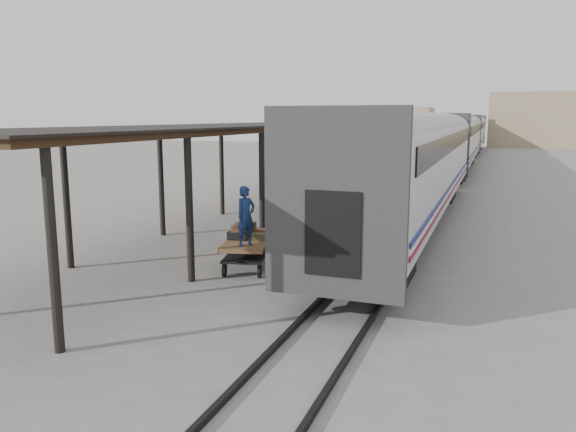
% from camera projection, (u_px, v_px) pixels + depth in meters
% --- Properties ---
extents(ground, '(160.00, 160.00, 0.00)m').
position_uv_depth(ground, '(265.00, 268.00, 16.76)').
color(ground, slate).
rests_on(ground, ground).
extents(train, '(3.45, 76.01, 4.01)m').
position_uv_depth(train, '(457.00, 138.00, 46.43)').
color(train, silver).
rests_on(train, ground).
extents(canopy, '(4.90, 64.30, 4.15)m').
position_uv_depth(canopy, '(351.00, 123.00, 39.40)').
color(canopy, '#422B19').
rests_on(canopy, ground).
extents(rails, '(1.54, 150.00, 0.12)m').
position_uv_depth(rails, '(455.00, 170.00, 47.08)').
color(rails, black).
rests_on(rails, ground).
extents(building_far, '(18.00, 10.00, 8.00)m').
position_uv_depth(building_far, '(553.00, 120.00, 83.37)').
color(building_far, tan).
rests_on(building_far, ground).
extents(building_left, '(12.00, 8.00, 6.00)m').
position_uv_depth(building_left, '(395.00, 126.00, 95.41)').
color(building_left, tan).
rests_on(building_left, ground).
extents(baggage_cart, '(1.79, 2.63, 0.86)m').
position_uv_depth(baggage_cart, '(248.00, 247.00, 16.56)').
color(baggage_cart, brown).
rests_on(baggage_cart, ground).
extents(suitcase_stack, '(1.25, 1.23, 0.43)m').
position_uv_depth(suitcase_stack, '(247.00, 232.00, 16.87)').
color(suitcase_stack, '#3A3B3D').
rests_on(suitcase_stack, baggage_cart).
extents(luggage_tug, '(1.17, 1.50, 1.16)m').
position_uv_depth(luggage_tug, '(352.00, 177.00, 36.83)').
color(luggage_tug, maroon).
rests_on(luggage_tug, ground).
extents(porter, '(0.64, 0.73, 1.69)m').
position_uv_depth(porter, '(246.00, 216.00, 15.69)').
color(porter, navy).
rests_on(porter, baggage_cart).
extents(pedestrian, '(1.00, 0.70, 1.58)m').
position_uv_depth(pedestrian, '(310.00, 193.00, 27.17)').
color(pedestrian, black).
rests_on(pedestrian, ground).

